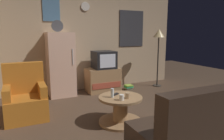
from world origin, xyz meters
name	(u,v)px	position (x,y,z in m)	size (l,w,h in m)	color
ground_plane	(133,123)	(0.00, 0.00, 0.00)	(12.00, 12.00, 0.00)	#4C3828
wall_with_art	(87,38)	(0.01, 2.45, 1.35)	(5.20, 0.12, 2.70)	tan
fridge	(61,64)	(-0.76, 2.10, 0.75)	(0.60, 0.62, 1.77)	beige
tv_stand	(103,80)	(0.27, 2.00, 0.30)	(0.84, 0.53, 0.60)	#9E754C
crt_tv	(104,60)	(0.30, 1.99, 0.82)	(0.54, 0.51, 0.44)	black
standing_lamp	(159,38)	(1.87, 1.83, 1.36)	(0.32, 0.32, 1.59)	#332D28
coffee_table	(120,110)	(-0.19, 0.10, 0.23)	(0.72, 0.72, 0.45)	#9E754C
wine_glass	(112,93)	(-0.33, 0.12, 0.53)	(0.05, 0.05, 0.15)	silver
mug_ceramic_white	(122,97)	(-0.26, -0.07, 0.50)	(0.08, 0.08, 0.09)	silver
mug_ceramic_tan	(128,96)	(-0.13, -0.03, 0.50)	(0.08, 0.08, 0.09)	tan
remote_control	(115,94)	(-0.23, 0.22, 0.46)	(0.15, 0.04, 0.02)	black
armchair	(26,99)	(-1.61, 1.01, 0.34)	(0.68, 0.68, 0.96)	#B2661E
couch	(204,130)	(0.31, -1.14, 0.31)	(1.70, 0.80, 0.92)	#38281E
book_stack	(129,87)	(0.95, 1.84, 0.07)	(0.22, 0.18, 0.12)	gray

